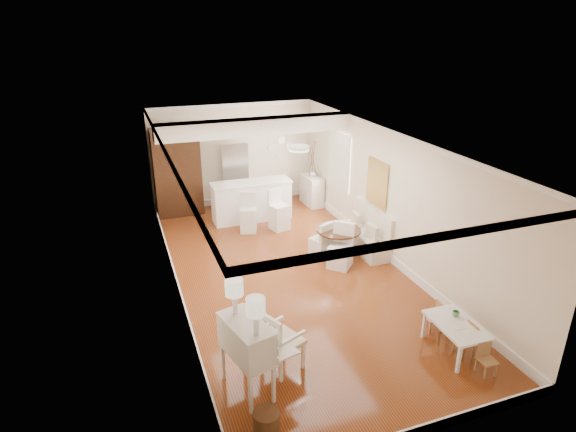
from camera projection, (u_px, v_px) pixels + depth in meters
room at (285, 177)px, 9.44m from camera, size 9.00×9.04×2.82m
secretary_bureau at (247, 357)px, 6.55m from camera, size 1.07×1.09×1.13m
gustavian_armchair at (282, 340)px, 7.03m from camera, size 0.74×0.74×0.98m
wicker_basket at (266, 423)px, 5.98m from camera, size 0.40×0.40×0.34m
kids_table at (454, 337)px, 7.48m from camera, size 0.63×1.02×0.50m
kids_chair_a at (465, 340)px, 7.39m from camera, size 0.27×0.27×0.54m
kids_chair_b at (433, 317)px, 8.00m from camera, size 0.27×0.27×0.51m
kids_chair_c at (487, 360)px, 6.98m from camera, size 0.25×0.25×0.50m
banquette at (365, 229)px, 10.77m from camera, size 0.52×1.60×0.98m
dining_table at (338, 243)px, 10.48m from camera, size 1.18×1.18×0.66m
slip_chair_near at (340, 246)px, 10.00m from camera, size 0.64×0.64×0.94m
slip_chair_far at (321, 238)px, 10.52m from camera, size 0.51×0.52×0.81m
breakfast_counter at (252, 201)px, 12.43m from camera, size 2.05×0.65×1.03m
bar_stool_left at (248, 213)px, 11.72m from camera, size 0.49×0.49×0.97m
bar_stool_right at (279, 210)px, 11.84m from camera, size 0.51×0.51×1.01m
pantry_cabinet at (177, 172)px, 12.59m from camera, size 1.20×0.60×2.30m
fridge at (248, 175)px, 13.26m from camera, size 0.75×0.65×1.80m
sideboard at (312, 190)px, 13.51m from camera, size 0.41×0.87×0.82m
pencil_cup at (456, 314)px, 7.56m from camera, size 0.15×0.15×0.09m
branch_vase at (313, 173)px, 13.34m from camera, size 0.18×0.18×0.17m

